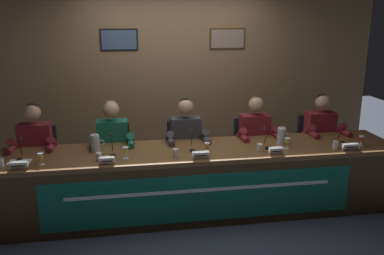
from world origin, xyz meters
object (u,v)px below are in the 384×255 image
Objects in this scene: water_pitcher_left_side at (95,143)px; water_pitcher_right_side at (282,136)px; water_cup_right at (260,148)px; chair_far_left at (40,166)px; microphone_far_left at (20,152)px; panelist_left at (113,145)px; panelist_far_right at (322,135)px; water_cup_left at (99,157)px; chair_right at (251,154)px; chair_left at (114,162)px; microphone_far_right at (342,136)px; chair_center at (184,158)px; water_cup_far_left at (1,163)px; juice_glass_center at (207,146)px; water_cup_center at (176,153)px; juice_glass_far_right at (361,139)px; microphone_right at (267,141)px; panelist_center at (187,142)px; nameplate_right at (276,151)px; nameplate_left at (107,161)px; microphone_center at (192,144)px; microphone_left at (112,148)px; nameplate_far_right at (351,147)px; water_cup_far_right at (335,145)px; chair_far_right at (314,150)px; document_stack_far_left at (19,162)px; juice_glass_left at (126,151)px; panelist_far_left at (35,149)px; juice_glass_far_left at (41,157)px; conference_table at (194,172)px; juice_glass_right at (287,141)px; panelist_right at (256,138)px.

water_pitcher_right_side is at bearing -1.76° from water_pitcher_left_side.
water_cup_right is 1.79m from water_pitcher_left_side.
microphone_far_left reaches higher than chair_far_left.
panelist_left is 1.00× the size of panelist_far_right.
chair_right is at bearing 23.36° from water_cup_left.
chair_left is 4.17× the size of microphone_far_right.
panelist_far_right reaches higher than chair_center.
water_cup_far_left is 0.09× the size of chair_center.
water_cup_center is (-0.35, -0.04, -0.05)m from juice_glass_center.
water_cup_right is (0.93, 0.03, 0.00)m from water_cup_center.
water_cup_right is at bearing -26.43° from chair_left.
microphone_right is at bearing 173.92° from juice_glass_far_right.
panelist_center is 1.12m from nameplate_right.
microphone_center is at bearing 17.92° from nameplate_left.
nameplate_right is at bearing -8.65° from microphone_left.
microphone_left is (0.01, -0.66, 0.39)m from chair_left.
water_cup_far_right is at bearing 146.15° from nameplate_far_right.
chair_far_right is at bearing 25.80° from juice_glass_center.
nameplate_left is 2.84m from chair_far_right.
document_stack_far_left is at bearing 167.16° from nameplate_left.
panelist_far_left is at bearing 150.10° from juice_glass_left.
water_cup_right is (1.71, 0.02, 0.00)m from water_cup_left.
nameplate_left is 1.77m from nameplate_right.
microphone_far_right is at bearing -19.82° from chair_center.
chair_left is 1.00× the size of chair_center.
microphone_far_right is (2.64, -0.44, 0.11)m from panelist_left.
chair_far_left is at bearing 162.21° from water_cup_right.
juice_glass_far_left is at bearing -165.81° from chair_far_right.
panelist_far_left is 8.17× the size of nameplate_left.
water_cup_center is at bearing -104.40° from chair_center.
panelist_center is at bearing 16.40° from water_pitcher_left_side.
chair_far_left is 0.92m from water_cup_far_left.
water_cup_center reaches higher than nameplate_left.
chair_left is 1.75m from chair_right.
panelist_center is at bearing 0.00° from panelist_left.
panelist_left is (1.06, 0.63, -0.07)m from water_cup_far_left.
water_pitcher_right_side is at bearing -10.97° from panelist_left.
chair_center is 0.87m from chair_right.
nameplate_left is (1.02, -0.10, 0.00)m from water_cup_far_left.
microphone_left reaches higher than document_stack_far_left.
water_cup_far_left is (-0.38, 0.01, -0.05)m from juice_glass_far_left.
nameplate_right is (2.79, -0.09, 0.00)m from water_cup_far_left.
juice_glass_center is at bearing -37.68° from chair_left.
juice_glass_right is at bearing -1.64° from conference_table.
chair_center is at bearing 152.18° from water_cup_far_right.
water_cup_center is at bearing 0.62° from juice_glass_far_left.
water_cup_center is 1.93m from nameplate_far_right.
microphone_center is at bearing -179.88° from microphone_far_right.
panelist_center is 1.00× the size of panelist_right.
juice_glass_far_left is 0.63× the size of nameplate_far_right.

